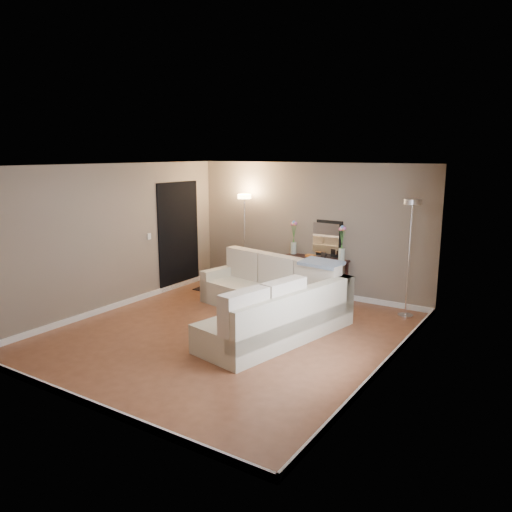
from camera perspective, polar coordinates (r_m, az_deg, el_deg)
The scene contains 23 objects.
floor at distance 7.94m, azimuth -3.16°, elevation -8.83°, with size 5.00×5.50×0.01m, color brown.
ceiling at distance 7.44m, azimuth -3.39°, elevation 10.35°, with size 5.00×5.50×0.01m, color white.
wall_back at distance 9.91m, azimuth 6.14°, elevation 3.07°, with size 5.00×0.02×2.60m, color #7B6D5E.
wall_front at distance 5.65m, azimuth -19.95°, elevation -4.20°, with size 5.00×0.02×2.60m, color #7B6D5E.
wall_left at distance 9.26m, azimuth -15.96°, elevation 2.07°, with size 0.02×5.50×2.60m, color #7B6D5E.
wall_right at distance 6.47m, azimuth 15.07°, elevation -1.92°, with size 0.02×5.50×2.60m, color #7B6D5E.
baseboard_back at distance 10.16m, azimuth 5.92°, elevation -3.93°, with size 5.00×0.03×0.10m, color white.
baseboard_front at distance 6.11m, azimuth -18.92°, elevation -15.51°, with size 5.00×0.03×0.10m, color white.
baseboard_left at distance 9.52m, azimuth -15.44°, elevation -5.38°, with size 0.03×5.50×0.10m, color white.
baseboard_right at distance 6.87m, azimuth 14.30°, elevation -12.08°, with size 0.03×5.50×0.10m, color white.
doorway at distance 10.45m, azimuth -8.82°, elevation 2.34°, with size 0.02×1.20×2.20m, color black.
switch_plate at distance 9.83m, azimuth -12.11°, elevation 2.21°, with size 0.02×0.08×0.12m, color white.
sectional_sofa at distance 8.30m, azimuth 1.73°, elevation -5.20°, with size 2.93×3.18×0.98m.
throw_blanket at distance 8.36m, azimuth 7.47°, elevation -0.81°, with size 0.71×0.41×0.05m, color slate.
console_table at distance 9.87m, azimuth 6.49°, elevation -2.06°, with size 1.30×0.46×0.79m.
leaning_mirror at distance 9.82m, azimuth 7.49°, elevation 2.10°, with size 0.90×0.13×0.71m.
table_decor at distance 9.71m, azimuth 6.82°, elevation 0.03°, with size 0.54×0.14×0.13m.
flower_vase_left at distance 9.98m, azimuth 4.33°, elevation 1.87°, with size 0.15×0.13×0.67m.
flower_vase_right at distance 9.43m, azimuth 9.78°, elevation 1.15°, with size 0.15×0.13×0.67m.
floor_lamp_lit at distance 10.36m, azimuth -1.33°, elevation 3.91°, with size 0.28×0.28×1.94m.
floor_lamp_unlit at distance 8.74m, azimuth 17.23°, elevation 2.34°, with size 0.37×0.37×2.03m.
charcoal_rug at distance 10.40m, azimuth -2.91°, elevation -3.75°, with size 1.27×0.95×0.02m, color black.
black_bag at distance 10.42m, azimuth -4.26°, elevation -3.31°, with size 0.36×0.25×0.23m, color black.
Camera 1 is at (4.37, -6.01, 2.78)m, focal length 35.00 mm.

